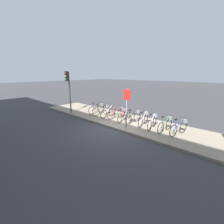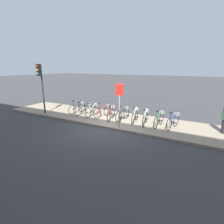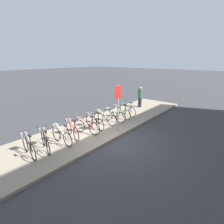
% 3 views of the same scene
% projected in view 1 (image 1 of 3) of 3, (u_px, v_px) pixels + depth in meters
% --- Properties ---
extents(ground_plane, '(120.00, 120.00, 0.00)m').
position_uv_depth(ground_plane, '(114.00, 129.00, 9.05)').
color(ground_plane, '#38383A').
extents(sidewalk, '(16.66, 3.22, 0.12)m').
position_uv_depth(sidewalk, '(129.00, 122.00, 10.19)').
color(sidewalk, gray).
rests_on(sidewalk, ground_plane).
extents(parked_bicycle_0, '(0.46, 1.50, 0.93)m').
position_uv_depth(parked_bicycle_0, '(98.00, 108.00, 12.12)').
color(parked_bicycle_0, black).
rests_on(parked_bicycle_0, sidewalk).
extents(parked_bicycle_1, '(0.63, 1.45, 0.93)m').
position_uv_depth(parked_bicycle_1, '(102.00, 110.00, 11.64)').
color(parked_bicycle_1, black).
rests_on(parked_bicycle_1, sidewalk).
extents(parked_bicycle_2, '(0.46, 1.52, 0.93)m').
position_uv_depth(parked_bicycle_2, '(109.00, 111.00, 11.15)').
color(parked_bicycle_2, black).
rests_on(parked_bicycle_2, sidewalk).
extents(parked_bicycle_3, '(0.59, 1.46, 0.93)m').
position_uv_depth(parked_bicycle_3, '(117.00, 113.00, 10.80)').
color(parked_bicycle_3, black).
rests_on(parked_bicycle_3, sidewalk).
extents(parked_bicycle_4, '(0.49, 1.49, 0.93)m').
position_uv_depth(parked_bicycle_4, '(123.00, 115.00, 10.23)').
color(parked_bicycle_4, black).
rests_on(parked_bicycle_4, sidewalk).
extents(parked_bicycle_5, '(0.46, 1.51, 0.93)m').
position_uv_depth(parked_bicycle_5, '(134.00, 116.00, 9.87)').
color(parked_bicycle_5, black).
rests_on(parked_bicycle_5, sidewalk).
extents(parked_bicycle_6, '(0.46, 1.51, 0.93)m').
position_uv_depth(parked_bicycle_6, '(144.00, 119.00, 9.36)').
color(parked_bicycle_6, black).
rests_on(parked_bicycle_6, sidewalk).
extents(parked_bicycle_7, '(0.46, 1.50, 0.93)m').
position_uv_depth(parked_bicycle_7, '(153.00, 121.00, 8.84)').
color(parked_bicycle_7, black).
rests_on(parked_bicycle_7, sidewalk).
extents(parked_bicycle_8, '(0.46, 1.51, 0.93)m').
position_uv_depth(parked_bicycle_8, '(166.00, 124.00, 8.37)').
color(parked_bicycle_8, black).
rests_on(parked_bicycle_8, sidewalk).
extents(parked_bicycle_9, '(0.53, 1.48, 0.93)m').
position_uv_depth(parked_bicycle_9, '(180.00, 127.00, 7.91)').
color(parked_bicycle_9, black).
rests_on(parked_bicycle_9, sidewalk).
extents(traffic_light, '(0.24, 0.40, 3.33)m').
position_uv_depth(traffic_light, '(68.00, 83.00, 11.88)').
color(traffic_light, '#2D2D2D').
rests_on(traffic_light, sidewalk).
extents(sign_post, '(0.44, 0.07, 2.33)m').
position_uv_depth(sign_post, '(127.00, 102.00, 8.37)').
color(sign_post, '#99999E').
rests_on(sign_post, sidewalk).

